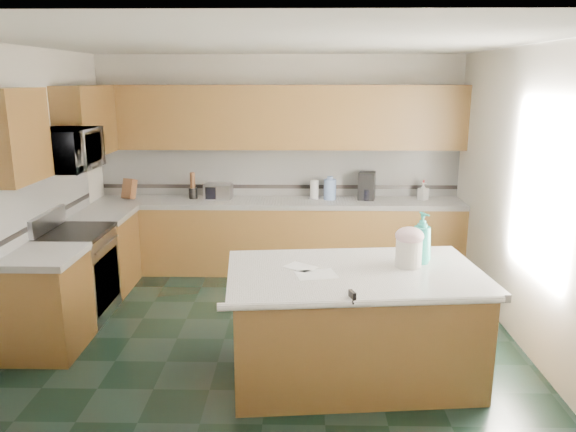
{
  "coord_description": "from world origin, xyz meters",
  "views": [
    {
      "loc": [
        0.25,
        -4.88,
        2.4
      ],
      "look_at": [
        0.15,
        0.35,
        1.12
      ],
      "focal_mm": 35.0,
      "sensor_mm": 36.0,
      "label": 1
    }
  ],
  "objects_px": {
    "treat_jar": "(409,253)",
    "island_base": "(353,327)",
    "soap_bottle_island": "(422,238)",
    "knife_block": "(129,189)",
    "island_top": "(355,274)",
    "toaster_oven": "(218,192)",
    "coffee_maker": "(367,186)"
  },
  "relations": [
    {
      "from": "treat_jar",
      "to": "island_base",
      "type": "bearing_deg",
      "value": -149.31
    },
    {
      "from": "soap_bottle_island",
      "to": "knife_block",
      "type": "relative_size",
      "value": 1.69
    },
    {
      "from": "island_top",
      "to": "toaster_oven",
      "type": "relative_size",
      "value": 6.03
    },
    {
      "from": "coffee_maker",
      "to": "treat_jar",
      "type": "bearing_deg",
      "value": -77.53
    },
    {
      "from": "treat_jar",
      "to": "knife_block",
      "type": "bearing_deg",
      "value": 155.88
    },
    {
      "from": "island_base",
      "to": "treat_jar",
      "type": "relative_size",
      "value": 8.66
    },
    {
      "from": "soap_bottle_island",
      "to": "knife_block",
      "type": "height_order",
      "value": "soap_bottle_island"
    },
    {
      "from": "soap_bottle_island",
      "to": "knife_block",
      "type": "bearing_deg",
      "value": 118.79
    },
    {
      "from": "island_top",
      "to": "coffee_maker",
      "type": "distance_m",
      "value": 2.76
    },
    {
      "from": "island_top",
      "to": "soap_bottle_island",
      "type": "relative_size",
      "value": 4.72
    },
    {
      "from": "toaster_oven",
      "to": "coffee_maker",
      "type": "relative_size",
      "value": 0.97
    },
    {
      "from": "island_top",
      "to": "toaster_oven",
      "type": "xyz_separation_m",
      "value": [
        -1.47,
        2.69,
        0.13
      ]
    },
    {
      "from": "treat_jar",
      "to": "knife_block",
      "type": "height_order",
      "value": "knife_block"
    },
    {
      "from": "coffee_maker",
      "to": "toaster_oven",
      "type": "bearing_deg",
      "value": -167.41
    },
    {
      "from": "coffee_maker",
      "to": "island_top",
      "type": "bearing_deg",
      "value": -86.82
    },
    {
      "from": "island_top",
      "to": "toaster_oven",
      "type": "bearing_deg",
      "value": 113.25
    },
    {
      "from": "toaster_oven",
      "to": "coffee_maker",
      "type": "bearing_deg",
      "value": 6.04
    },
    {
      "from": "island_base",
      "to": "toaster_oven",
      "type": "relative_size",
      "value": 5.73
    },
    {
      "from": "soap_bottle_island",
      "to": "island_base",
      "type": "bearing_deg",
      "value": 177.06
    },
    {
      "from": "island_base",
      "to": "coffee_maker",
      "type": "height_order",
      "value": "coffee_maker"
    },
    {
      "from": "toaster_oven",
      "to": "soap_bottle_island",
      "type": "bearing_deg",
      "value": -45.67
    },
    {
      "from": "knife_block",
      "to": "toaster_oven",
      "type": "bearing_deg",
      "value": 18.63
    },
    {
      "from": "knife_block",
      "to": "toaster_oven",
      "type": "distance_m",
      "value": 1.13
    },
    {
      "from": "toaster_oven",
      "to": "island_top",
      "type": "bearing_deg",
      "value": -56.28
    },
    {
      "from": "island_base",
      "to": "island_top",
      "type": "xyz_separation_m",
      "value": [
        0.0,
        0.0,
        0.46
      ]
    },
    {
      "from": "island_top",
      "to": "toaster_oven",
      "type": "distance_m",
      "value": 3.07
    },
    {
      "from": "treat_jar",
      "to": "soap_bottle_island",
      "type": "bearing_deg",
      "value": 53.39
    },
    {
      "from": "treat_jar",
      "to": "soap_bottle_island",
      "type": "height_order",
      "value": "soap_bottle_island"
    },
    {
      "from": "island_top",
      "to": "soap_bottle_island",
      "type": "height_order",
      "value": "soap_bottle_island"
    },
    {
      "from": "knife_block",
      "to": "island_base",
      "type": "bearing_deg",
      "value": -27.39
    },
    {
      "from": "treat_jar",
      "to": "toaster_oven",
      "type": "relative_size",
      "value": 0.66
    },
    {
      "from": "island_top",
      "to": "knife_block",
      "type": "bearing_deg",
      "value": 128.64
    }
  ]
}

